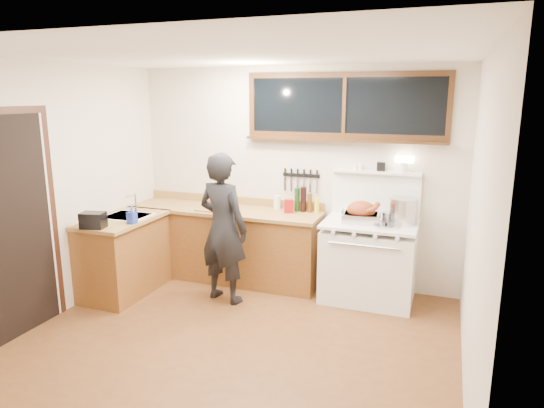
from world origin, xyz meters
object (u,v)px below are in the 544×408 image
at_px(vintage_stove, 369,259).
at_px(cutting_board, 214,206).
at_px(roast_turkey, 361,213).
at_px(man, 223,228).

relative_size(vintage_stove, cutting_board, 3.99).
bearing_deg(roast_turkey, vintage_stove, 20.20).
distance_m(vintage_stove, roast_turkey, 0.54).
distance_m(vintage_stove, cutting_board, 1.94).
height_order(vintage_stove, cutting_board, vintage_stove).
height_order(man, cutting_board, man).
relative_size(man, roast_turkey, 3.80).
xyz_separation_m(cutting_board, roast_turkey, (1.78, 0.05, 0.05)).
bearing_deg(vintage_stove, roast_turkey, -159.80).
relative_size(man, cutting_board, 4.16).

